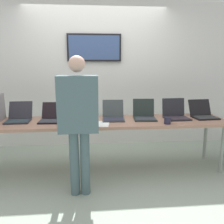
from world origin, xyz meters
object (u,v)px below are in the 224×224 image
workbench (99,124)px  laptop_station_4 (144,114)px  laptop_station_3 (113,115)px  laptop_station_5 (176,114)px  laptop_station_2 (84,116)px  laptop_station_1 (51,117)px  person (78,114)px  laptop_station_6 (203,114)px  laptop_station_0 (19,117)px  coffee_mug (167,121)px

workbench → laptop_station_4: laptop_station_4 is taller
laptop_station_3 → laptop_station_5: laptop_station_5 is taller
laptop_station_4 → laptop_station_3: bearing=178.4°
laptop_station_3 → laptop_station_2: bearing=-179.6°
laptop_station_1 → laptop_station_3: laptop_station_3 is taller
laptop_station_1 → person: size_ratio=0.24×
laptop_station_4 → laptop_station_6: laptop_station_4 is taller
laptop_station_6 → person: size_ratio=0.24×
laptop_station_0 → laptop_station_5: 2.25m
laptop_station_6 → laptop_station_4: bearing=-179.5°
workbench → laptop_station_5: 1.14m
laptop_station_6 → person: bearing=-158.9°
laptop_station_1 → laptop_station_5: laptop_station_5 is taller
laptop_station_1 → coffee_mug: bearing=-10.9°
laptop_station_0 → laptop_station_5: (2.25, -0.03, 0.01)m
laptop_station_3 → laptop_station_4: bearing=-1.6°
laptop_station_4 → laptop_station_6: (0.89, 0.01, -0.01)m
laptop_station_6 → person: 1.95m
laptop_station_3 → laptop_station_6: size_ratio=0.97×
workbench → laptop_station_5: size_ratio=10.25×
workbench → coffee_mug: bearing=-15.3°
workbench → laptop_station_6: size_ratio=9.42×
workbench → laptop_station_6: bearing=2.7°
laptop_station_4 → laptop_station_6: bearing=0.5°
laptop_station_0 → laptop_station_2: size_ratio=1.18×
laptop_station_4 → laptop_station_2: bearing=179.4°
laptop_station_5 → laptop_station_6: size_ratio=0.92×
laptop_station_1 → person: bearing=-58.1°
laptop_station_1 → laptop_station_2: size_ratio=1.12×
workbench → laptop_station_4: (0.67, 0.07, 0.11)m
workbench → laptop_station_1: laptop_station_1 is taller
laptop_station_5 → coffee_mug: laptop_station_5 is taller
laptop_station_0 → laptop_station_4: 1.78m
workbench → laptop_station_3: size_ratio=9.70×
laptop_station_1 → laptop_station_5: size_ratio=1.07×
laptop_station_1 → laptop_station_5: 1.80m
laptop_station_2 → laptop_station_4: 0.88m
laptop_station_2 → laptop_station_4: laptop_station_4 is taller
laptop_station_3 → coffee_mug: 0.77m
person → coffee_mug: bearing=17.8°
laptop_station_0 → laptop_station_1: size_ratio=1.06×
laptop_station_4 → laptop_station_5: bearing=-1.3°
laptop_station_0 → laptop_station_6: size_ratio=1.04×
laptop_station_0 → coffee_mug: 2.05m
laptop_station_3 → laptop_station_4: size_ratio=1.07×
person → coffee_mug: (1.16, 0.37, -0.20)m
laptop_station_0 → laptop_station_1: bearing=-4.9°
laptop_station_2 → laptop_station_5: bearing=-0.9°
laptop_station_4 → coffee_mug: laptop_station_4 is taller
laptop_station_1 → laptop_station_6: size_ratio=0.98×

